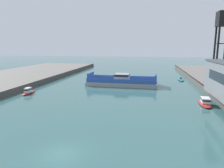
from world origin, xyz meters
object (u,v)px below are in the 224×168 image
Objects in this scene: moored_boat_mid_right at (28,91)px; moored_boat_near_right at (205,102)px; chain_ferry at (122,82)px; moored_boat_mid_left at (181,79)px; crane_tower at (223,29)px.

moored_boat_near_right is at bearing -3.48° from moored_boat_mid_right.
chain_ferry is at bearing 35.69° from moored_boat_mid_right.
moored_boat_near_right is 1.13× the size of moored_boat_mid_left.
crane_tower is at bearing 64.94° from moored_boat_near_right.
chain_ferry is 27.50m from crane_tower.
moored_boat_near_right is 28.19m from moored_boat_mid_left.
crane_tower reaches higher than moored_boat_near_right.
moored_boat_mid_left is at bearing 112.74° from crane_tower.
moored_boat_near_right is at bearing -42.91° from chain_ferry.
moored_boat_near_right is (17.65, -16.41, -0.49)m from chain_ferry.
chain_ferry is 3.28× the size of moored_boat_mid_left.
chain_ferry is 1.13× the size of crane_tower.
moored_boat_mid_left is at bearing 90.61° from moored_boat_near_right.
moored_boat_mid_right is at bearing -145.01° from moored_boat_mid_left.
chain_ferry is 3.82× the size of moored_boat_mid_right.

